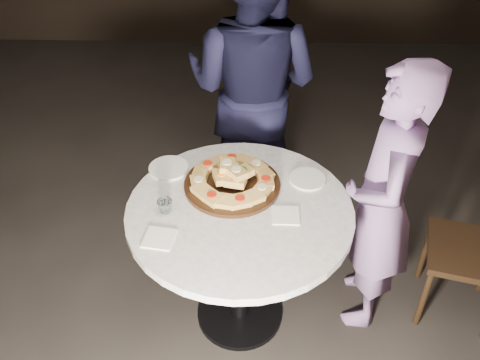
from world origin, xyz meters
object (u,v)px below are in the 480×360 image
object	(u,v)px
table	(240,231)
diner_navy	(252,87)
focaccia_pile	(232,178)
diner_teal	(381,204)
chair_far	(255,99)
serving_board	(232,184)
water_glass	(165,206)

from	to	relation	value
table	diner_navy	distance (m)	1.01
table	focaccia_pile	world-z (taller)	focaccia_pile
table	diner_teal	size ratio (longest dim) A/B	0.73
chair_far	table	bearing A→B (deg)	73.30
focaccia_pile	diner_teal	xyz separation A→B (m)	(0.73, -0.07, -0.10)
serving_board	diner_teal	bearing A→B (deg)	-5.09
focaccia_pile	water_glass	size ratio (longest dim) A/B	5.92
focaccia_pile	table	bearing A→B (deg)	-75.80
focaccia_pile	water_glass	distance (m)	0.36
water_glass	serving_board	bearing A→B (deg)	32.80
table	chair_far	world-z (taller)	chair_far
focaccia_pile	chair_far	world-z (taller)	focaccia_pile
focaccia_pile	diner_navy	world-z (taller)	diner_navy
chair_far	diner_navy	world-z (taller)	diner_navy
diner_teal	focaccia_pile	bearing A→B (deg)	-87.09
focaccia_pile	diner_teal	world-z (taller)	diner_teal
focaccia_pile	chair_far	distance (m)	1.37
focaccia_pile	chair_far	xyz separation A→B (m)	(0.11, 1.33, -0.33)
diner_navy	diner_teal	xyz separation A→B (m)	(0.64, -0.88, -0.15)
diner_navy	focaccia_pile	bearing A→B (deg)	106.76
table	chair_far	bearing A→B (deg)	87.20
chair_far	diner_teal	world-z (taller)	diner_teal
serving_board	diner_teal	size ratio (longest dim) A/B	0.31
table	serving_board	size ratio (longest dim) A/B	2.32
serving_board	diner_navy	bearing A→B (deg)	83.63
diner_teal	water_glass	bearing A→B (deg)	-74.78
focaccia_pile	water_glass	world-z (taller)	focaccia_pile
table	diner_navy	world-z (taller)	diner_navy
table	water_glass	bearing A→B (deg)	-174.51
serving_board	diner_teal	xyz separation A→B (m)	(0.73, -0.06, -0.06)
table	diner_navy	bearing A→B (deg)	87.08
table	serving_board	distance (m)	0.23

